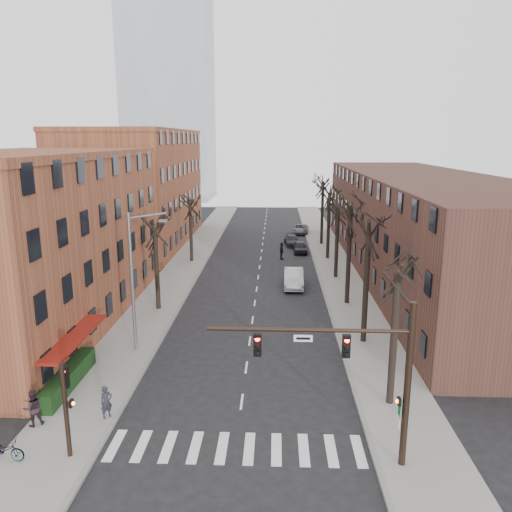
# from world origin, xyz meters

# --- Properties ---
(ground) EXTENTS (160.00, 160.00, 0.00)m
(ground) POSITION_xyz_m (0.00, 0.00, 0.00)
(ground) COLOR black
(ground) RESTS_ON ground
(sidewalk_left) EXTENTS (4.00, 90.00, 0.15)m
(sidewalk_left) POSITION_xyz_m (-8.00, 35.00, 0.07)
(sidewalk_left) COLOR gray
(sidewalk_left) RESTS_ON ground
(sidewalk_right) EXTENTS (4.00, 90.00, 0.15)m
(sidewalk_right) POSITION_xyz_m (8.00, 35.00, 0.07)
(sidewalk_right) COLOR gray
(sidewalk_right) RESTS_ON ground
(building_left_near) EXTENTS (12.00, 26.00, 12.00)m
(building_left_near) POSITION_xyz_m (-16.00, 15.00, 6.00)
(building_left_near) COLOR brown
(building_left_near) RESTS_ON ground
(building_left_far) EXTENTS (12.00, 28.00, 14.00)m
(building_left_far) POSITION_xyz_m (-16.00, 44.00, 7.00)
(building_left_far) COLOR brown
(building_left_far) RESTS_ON ground
(building_right) EXTENTS (12.00, 50.00, 10.00)m
(building_right) POSITION_xyz_m (16.00, 30.00, 5.00)
(building_right) COLOR #492B22
(building_right) RESTS_ON ground
(office_tower) EXTENTS (18.00, 18.00, 60.00)m
(office_tower) POSITION_xyz_m (-22.00, 95.00, 30.00)
(office_tower) COLOR #B2B7BF
(office_tower) RESTS_ON ground
(awning_left) EXTENTS (1.20, 7.00, 0.15)m
(awning_left) POSITION_xyz_m (-9.40, 6.00, 0.00)
(awning_left) COLOR maroon
(awning_left) RESTS_ON ground
(hedge) EXTENTS (0.80, 6.00, 1.00)m
(hedge) POSITION_xyz_m (-9.50, 5.00, 0.65)
(hedge) COLOR #183813
(hedge) RESTS_ON sidewalk_left
(tree_right_a) EXTENTS (5.20, 5.20, 10.00)m
(tree_right_a) POSITION_xyz_m (7.60, 4.00, 0.00)
(tree_right_a) COLOR black
(tree_right_a) RESTS_ON ground
(tree_right_b) EXTENTS (5.20, 5.20, 10.80)m
(tree_right_b) POSITION_xyz_m (7.60, 12.00, 0.00)
(tree_right_b) COLOR black
(tree_right_b) RESTS_ON ground
(tree_right_c) EXTENTS (5.20, 5.20, 11.60)m
(tree_right_c) POSITION_xyz_m (7.60, 20.00, 0.00)
(tree_right_c) COLOR black
(tree_right_c) RESTS_ON ground
(tree_right_d) EXTENTS (5.20, 5.20, 10.00)m
(tree_right_d) POSITION_xyz_m (7.60, 28.00, 0.00)
(tree_right_d) COLOR black
(tree_right_d) RESTS_ON ground
(tree_right_e) EXTENTS (5.20, 5.20, 10.80)m
(tree_right_e) POSITION_xyz_m (7.60, 36.00, 0.00)
(tree_right_e) COLOR black
(tree_right_e) RESTS_ON ground
(tree_right_f) EXTENTS (5.20, 5.20, 11.60)m
(tree_right_f) POSITION_xyz_m (7.60, 44.00, 0.00)
(tree_right_f) COLOR black
(tree_right_f) RESTS_ON ground
(tree_left_a) EXTENTS (5.20, 5.20, 9.50)m
(tree_left_a) POSITION_xyz_m (-7.60, 18.00, 0.00)
(tree_left_a) COLOR black
(tree_left_a) RESTS_ON ground
(tree_left_b) EXTENTS (5.20, 5.20, 9.50)m
(tree_left_b) POSITION_xyz_m (-7.60, 34.00, 0.00)
(tree_left_b) COLOR black
(tree_left_b) RESTS_ON ground
(signal_mast_arm) EXTENTS (8.14, 0.30, 7.20)m
(signal_mast_arm) POSITION_xyz_m (5.45, -1.00, 4.40)
(signal_mast_arm) COLOR black
(signal_mast_arm) RESTS_ON ground
(signal_pole_left) EXTENTS (0.47, 0.44, 4.40)m
(signal_pole_left) POSITION_xyz_m (-6.99, -0.95, 2.61)
(signal_pole_left) COLOR black
(signal_pole_left) RESTS_ON ground
(streetlight) EXTENTS (2.45, 0.22, 9.03)m
(streetlight) POSITION_xyz_m (-7.03, 10.00, 5.01)
(streetlight) COLOR slate
(streetlight) RESTS_ON ground
(silver_sedan) EXTENTS (1.84, 5.02, 1.64)m
(silver_sedan) POSITION_xyz_m (3.39, 24.87, 0.82)
(silver_sedan) COLOR #BABCC2
(silver_sedan) RESTS_ON ground
(parked_car_near) EXTENTS (1.61, 3.92, 1.33)m
(parked_car_near) POSITION_xyz_m (4.65, 39.16, 0.67)
(parked_car_near) COLOR black
(parked_car_near) RESTS_ON ground
(parked_car_mid) EXTENTS (2.19, 4.50, 1.26)m
(parked_car_mid) POSITION_xyz_m (3.80, 43.40, 0.63)
(parked_car_mid) COLOR black
(parked_car_mid) RESTS_ON ground
(parked_car_far) EXTENTS (2.56, 4.84, 1.29)m
(parked_car_far) POSITION_xyz_m (5.30, 51.72, 0.65)
(parked_car_far) COLOR #595C61
(parked_car_far) RESTS_ON ground
(pedestrian_a) EXTENTS (0.69, 0.69, 1.61)m
(pedestrian_a) POSITION_xyz_m (-6.40, 2.03, 0.96)
(pedestrian_a) COLOR #23212A
(pedestrian_a) RESTS_ON sidewalk_left
(pedestrian_b) EXTENTS (1.10, 1.04, 1.78)m
(pedestrian_b) POSITION_xyz_m (-9.60, 1.21, 1.04)
(pedestrian_b) COLOR black
(pedestrian_b) RESTS_ON sidewalk_left
(pedestrian_crossing) EXTENTS (0.76, 1.23, 1.95)m
(pedestrian_crossing) POSITION_xyz_m (2.38, 35.58, 0.98)
(pedestrian_crossing) COLOR black
(pedestrian_crossing) RESTS_ON ground
(bicycle) EXTENTS (1.84, 0.78, 0.94)m
(bicycle) POSITION_xyz_m (-9.60, -1.40, 0.62)
(bicycle) COLOR gray
(bicycle) RESTS_ON sidewalk_left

